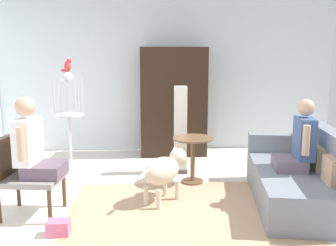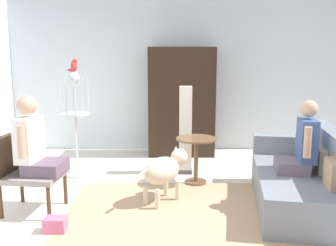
{
  "view_description": "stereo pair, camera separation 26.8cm",
  "coord_description": "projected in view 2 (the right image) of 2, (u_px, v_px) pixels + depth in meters",
  "views": [
    {
      "loc": [
        -0.26,
        -3.84,
        1.72
      ],
      "look_at": [
        -0.02,
        0.34,
        0.96
      ],
      "focal_mm": 39.28,
      "sensor_mm": 36.0,
      "label": 1
    },
    {
      "loc": [
        0.01,
        -3.84,
        1.72
      ],
      "look_at": [
        -0.02,
        0.34,
        0.96
      ],
      "focal_mm": 39.28,
      "sensor_mm": 36.0,
      "label": 2
    }
  ],
  "objects": [
    {
      "name": "back_wall",
      "position": [
        170.0,
        76.0,
        6.8
      ],
      "size": [
        6.42,
        0.12,
        2.73
      ],
      "primitive_type": "cube",
      "color": "silver",
      "rests_on": "ground"
    },
    {
      "name": "ground_plane",
      "position": [
        169.0,
        214.0,
        4.09
      ],
      "size": [
        7.05,
        7.05,
        0.0
      ],
      "primitive_type": "plane",
      "color": "beige"
    },
    {
      "name": "round_end_table",
      "position": [
        196.0,
        152.0,
        5.0
      ],
      "size": [
        0.55,
        0.55,
        0.64
      ],
      "color": "brown",
      "rests_on": "ground"
    },
    {
      "name": "person_on_couch",
      "position": [
        302.0,
        144.0,
        4.15
      ],
      "size": [
        0.48,
        0.53,
        0.83
      ],
      "color": "slate"
    },
    {
      "name": "column_lamp",
      "position": [
        185.0,
        131.0,
        5.43
      ],
      "size": [
        0.2,
        0.2,
        1.3
      ],
      "color": "#4C4742",
      "rests_on": "ground"
    },
    {
      "name": "couch",
      "position": [
        303.0,
        180.0,
        4.26
      ],
      "size": [
        1.2,
        1.97,
        0.89
      ],
      "color": "slate",
      "rests_on": "ground"
    },
    {
      "name": "person_on_armchair",
      "position": [
        34.0,
        143.0,
        4.02
      ],
      "size": [
        0.5,
        0.55,
        0.86
      ],
      "color": "#5E4C5C"
    },
    {
      "name": "handbag",
      "position": [
        55.0,
        224.0,
        3.65
      ],
      "size": [
        0.21,
        0.15,
        0.15
      ],
      "primitive_type": "cube",
      "color": "#D8668C",
      "rests_on": "ground"
    },
    {
      "name": "bird_cage_stand",
      "position": [
        75.0,
        120.0,
        5.3
      ],
      "size": [
        0.43,
        0.43,
        1.51
      ],
      "color": "silver",
      "rests_on": "ground"
    },
    {
      "name": "dog",
      "position": [
        164.0,
        169.0,
        4.37
      ],
      "size": [
        0.61,
        0.69,
        0.63
      ],
      "color": "beige",
      "rests_on": "ground"
    },
    {
      "name": "area_rug",
      "position": [
        182.0,
        220.0,
        3.92
      ],
      "size": [
        2.57,
        2.33,
        0.01
      ],
      "primitive_type": "cube",
      "color": "tan",
      "rests_on": "ground"
    },
    {
      "name": "armoire_cabinet",
      "position": [
        181.0,
        102.0,
        6.47
      ],
      "size": [
        1.15,
        0.56,
        1.88
      ],
      "primitive_type": "cube",
      "color": "black",
      "rests_on": "ground"
    },
    {
      "name": "armchair",
      "position": [
        22.0,
        167.0,
        4.09
      ],
      "size": [
        0.7,
        0.62,
        0.87
      ],
      "color": "#4C331E",
      "rests_on": "ground"
    },
    {
      "name": "parrot",
      "position": [
        74.0,
        65.0,
        5.17
      ],
      "size": [
        0.17,
        0.1,
        0.18
      ],
      "color": "red",
      "rests_on": "bird_cage_stand"
    }
  ]
}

